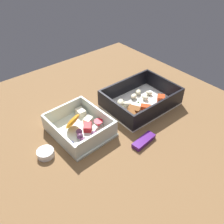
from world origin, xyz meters
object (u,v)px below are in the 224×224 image
object	(u,v)px
fruit_bowl	(80,127)
candy_bar	(144,141)
paper_cup_liner	(46,153)
pasta_container	(140,101)

from	to	relation	value
fruit_bowl	candy_bar	world-z (taller)	fruit_bowl
fruit_bowl	paper_cup_liner	bearing A→B (deg)	8.91
pasta_container	candy_bar	size ratio (longest dim) A/B	3.02
pasta_container	paper_cup_liner	bearing A→B (deg)	0.31
pasta_container	paper_cup_liner	xyz separation A→B (cm)	(32.00, -0.20, -0.90)
pasta_container	candy_bar	bearing A→B (deg)	49.12
pasta_container	candy_bar	world-z (taller)	pasta_container
candy_bar	pasta_container	bearing A→B (deg)	-131.55
candy_bar	paper_cup_liner	xyz separation A→B (cm)	(21.41, -12.14, 0.24)
fruit_bowl	paper_cup_liner	xyz separation A→B (cm)	(11.28, 1.77, -0.84)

